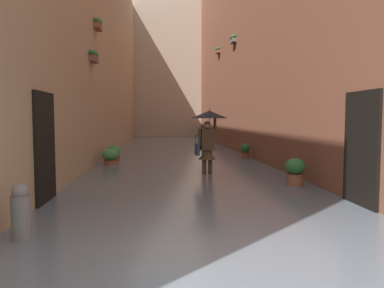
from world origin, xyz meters
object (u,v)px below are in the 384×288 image
Objects in this scene: potted_plant_near_left at (245,151)px; potted_plant_mid_left at (295,173)px; person_wading at (208,128)px; mooring_bollard at (21,216)px; potted_plant_far_right at (110,157)px; potted_plant_mid_right at (114,154)px.

potted_plant_mid_left is at bearing 88.53° from potted_plant_near_left.
potted_plant_mid_left is at bearing 132.60° from person_wading.
person_wading is 6.34m from mooring_bollard.
mooring_bollard is (5.14, 9.13, 0.03)m from potted_plant_near_left.
mooring_bollard is (0.12, 7.75, 0.06)m from potted_plant_far_right.
potted_plant_far_right is (-0.01, 1.00, -0.00)m from potted_plant_mid_right.
mooring_bollard is at bearing 89.09° from potted_plant_far_right.
potted_plant_mid_right is 1.00m from potted_plant_far_right.
potted_plant_far_right is at bearing -90.91° from mooring_bollard.
potted_plant_mid_right is 0.83× the size of mooring_bollard.
potted_plant_near_left is at bearing -175.62° from potted_plant_mid_right.
potted_plant_mid_right is (5.02, 0.38, -0.03)m from potted_plant_near_left.
mooring_bollard is at bearing 34.54° from potted_plant_mid_left.
person_wading reaches higher than potted_plant_mid_left.
potted_plant_mid_left is at bearing -145.46° from mooring_bollard.
potted_plant_mid_right is at bearing 4.38° from potted_plant_near_left.
person_wading reaches higher than potted_plant_far_right.
potted_plant_mid_left is at bearing 132.54° from potted_plant_mid_right.
potted_plant_mid_right is at bearing -47.50° from person_wading.
potted_plant_near_left is 5.04m from potted_plant_mid_right.
potted_plant_mid_right is (3.07, -3.35, -1.05)m from person_wading.
mooring_bollard reaches higher than potted_plant_far_right.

